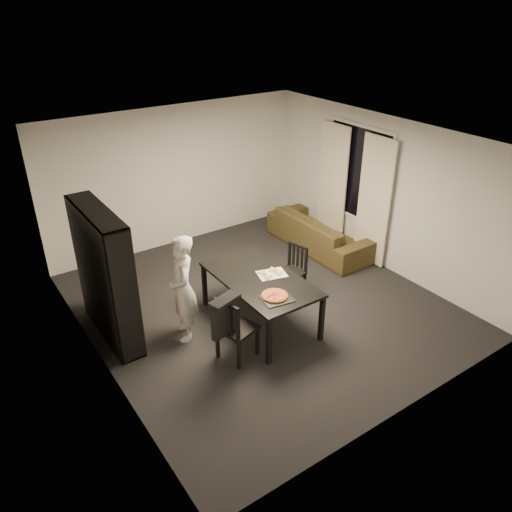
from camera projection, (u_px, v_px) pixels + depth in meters
room at (262, 229)px, 7.18m from camera, size 5.01×5.51×2.61m
window_pane at (358, 173)px, 8.77m from camera, size 0.02×1.40×1.60m
window_frame at (358, 173)px, 8.76m from camera, size 0.03×1.52×1.72m
curtain_left at (374, 202)px, 8.51m from camera, size 0.03×0.70×2.25m
curtain_right at (333, 184)px, 9.27m from camera, size 0.03×0.70×2.25m
bookshelf at (105, 276)px, 6.71m from camera, size 0.35×1.50×1.90m
dining_table at (260, 282)px, 7.09m from camera, size 0.99×1.79×0.74m
chair_left at (232, 326)px, 6.40m from camera, size 0.54×0.54×0.94m
chair_right at (293, 267)px, 7.87m from camera, size 0.46×0.46×0.84m
draped_jacket at (225, 315)px, 6.20m from camera, size 0.45×0.29×0.52m
person at (183, 289)px, 6.74m from camera, size 0.55×0.66×1.55m
baking_tray at (277, 299)px, 6.57m from camera, size 0.45×0.38×0.01m
pepperoni_pizza at (275, 296)px, 6.60m from camera, size 0.35×0.35×0.03m
kitchen_towel at (272, 274)px, 7.14m from camera, size 0.46×0.39×0.01m
pizza_slices at (270, 273)px, 7.15m from camera, size 0.43×0.38×0.01m
sofa at (319, 232)px, 9.37m from camera, size 0.86×2.21×0.64m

